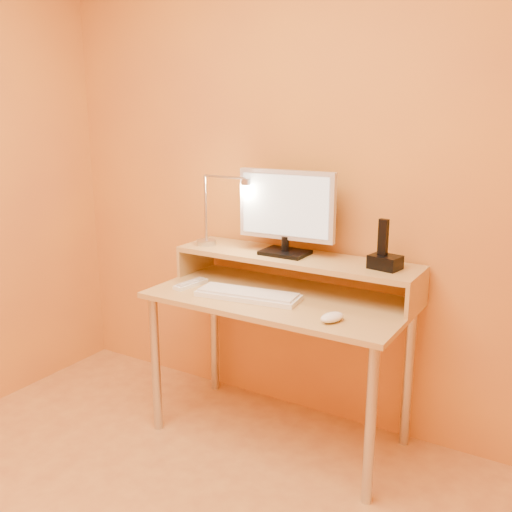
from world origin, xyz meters
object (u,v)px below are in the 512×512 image
Objects in this scene: phone_dock at (385,262)px; mouse at (332,317)px; keyboard at (248,296)px; monitor_panel at (287,205)px; remote_control at (191,284)px; lamp_base at (206,242)px.

phone_dock is 0.38m from mouse.
monitor_panel is at bearing 69.23° from keyboard.
keyboard is 0.34m from remote_control.
mouse is (-0.10, -0.33, -0.17)m from phone_dock.
keyboard is (-0.06, -0.25, -0.39)m from monitor_panel.
lamp_base is 0.86× the size of mouse.
phone_dock is (0.94, 0.03, 0.02)m from lamp_base.
keyboard is 4.13× the size of mouse.
phone_dock is 0.94m from remote_control.
phone_dock is at bearing 1.83° from lamp_base.
remote_control is at bearing -167.03° from mouse.
lamp_base is at bearing -179.74° from mouse.
monitor_panel reaches higher than keyboard.
keyboard is 2.49× the size of remote_control.
monitor_panel is 0.47m from keyboard.
mouse is (0.45, -0.08, 0.01)m from keyboard.
remote_control is (-0.39, -0.24, -0.39)m from monitor_panel.
keyboard is at bearing -170.61° from mouse.
phone_dock reaches higher than lamp_base.
phone_dock reaches higher than keyboard.
remote_control is at bearing -76.23° from lamp_base.
remote_control is at bearing 170.29° from keyboard.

